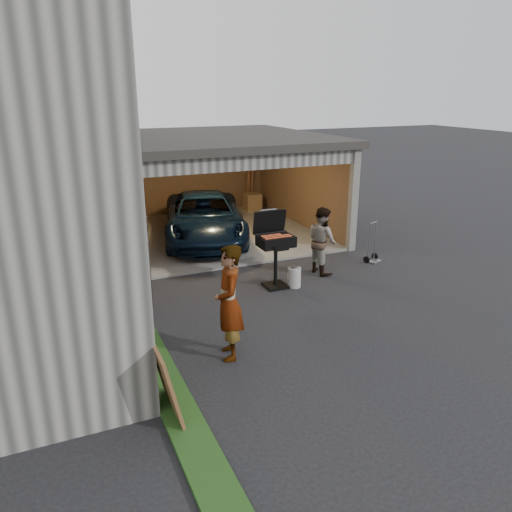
# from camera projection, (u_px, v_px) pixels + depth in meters

# --- Properties ---
(ground) EXTENTS (80.00, 80.00, 0.00)m
(ground) POSITION_uv_depth(u_px,v_px,m) (279.00, 333.00, 8.91)
(ground) COLOR black
(ground) RESTS_ON ground
(groundcover_strip) EXTENTS (0.50, 8.00, 0.06)m
(groundcover_strip) POSITION_uv_depth(u_px,v_px,m) (169.00, 390.00, 7.17)
(groundcover_strip) COLOR #193814
(groundcover_strip) RESTS_ON ground
(garage) EXTENTS (6.80, 6.30, 2.90)m
(garage) POSITION_uv_depth(u_px,v_px,m) (200.00, 171.00, 14.49)
(garage) COLOR #605E59
(garage) RESTS_ON ground
(minivan) EXTENTS (3.26, 5.01, 1.28)m
(minivan) POSITION_uv_depth(u_px,v_px,m) (204.00, 219.00, 14.04)
(minivan) COLOR black
(minivan) RESTS_ON ground
(woman) EXTENTS (0.60, 0.78, 1.89)m
(woman) POSITION_uv_depth(u_px,v_px,m) (229.00, 303.00, 7.86)
(woman) COLOR silver
(woman) RESTS_ON ground
(man) EXTENTS (0.66, 0.81, 1.58)m
(man) POSITION_uv_depth(u_px,v_px,m) (322.00, 240.00, 11.61)
(man) COLOR #3E2118
(man) RESTS_ON ground
(bbq_grill) EXTENTS (0.75, 0.66, 1.66)m
(bbq_grill) POSITION_uv_depth(u_px,v_px,m) (275.00, 243.00, 10.70)
(bbq_grill) COLOR black
(bbq_grill) RESTS_ON ground
(propane_tank) EXTENTS (0.32, 0.32, 0.44)m
(propane_tank) POSITION_uv_depth(u_px,v_px,m) (294.00, 277.00, 10.92)
(propane_tank) COLOR #B9B8B4
(propane_tank) RESTS_ON ground
(plywood_panel) EXTENTS (0.27, 0.96, 1.06)m
(plywood_panel) POSITION_uv_depth(u_px,v_px,m) (166.00, 381.00, 6.52)
(plywood_panel) COLOR brown
(plywood_panel) RESTS_ON ground
(hand_truck) EXTENTS (0.47, 0.43, 1.03)m
(hand_truck) POSITION_uv_depth(u_px,v_px,m) (373.00, 254.00, 12.52)
(hand_truck) COLOR gray
(hand_truck) RESTS_ON ground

